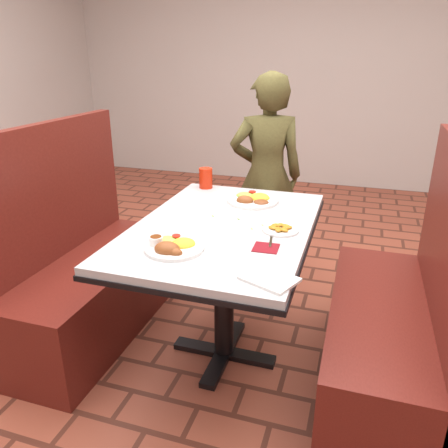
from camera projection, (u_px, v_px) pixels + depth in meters
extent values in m
plane|color=#9E4933|center=(224.00, 355.00, 2.33)|extent=(7.00, 7.00, 0.00)
cube|color=beige|center=(318.00, 63.00, 4.92)|extent=(6.00, 0.04, 2.80)
cube|color=silver|center=(224.00, 227.00, 2.06)|extent=(0.80, 1.20, 0.03)
cube|color=black|center=(224.00, 233.00, 2.07)|extent=(0.81, 1.21, 0.02)
cylinder|color=black|center=(224.00, 296.00, 2.20)|extent=(0.10, 0.10, 0.69)
cube|color=black|center=(224.00, 352.00, 2.32)|extent=(0.55, 0.08, 0.03)
cube|color=black|center=(224.00, 352.00, 2.32)|extent=(0.08, 0.55, 0.03)
cube|color=maroon|center=(97.00, 296.00, 2.46)|extent=(0.45, 1.20, 0.45)
cube|color=maroon|center=(53.00, 213.00, 2.35)|extent=(0.06, 1.20, 0.95)
cube|color=maroon|center=(377.00, 346.00, 2.03)|extent=(0.45, 1.20, 0.45)
cube|color=maroon|center=(448.00, 261.00, 1.80)|extent=(0.06, 1.20, 0.95)
imported|color=brown|center=(266.00, 176.00, 3.05)|extent=(0.59, 0.48, 1.40)
cylinder|color=white|center=(174.00, 248.00, 1.79)|extent=(0.24, 0.24, 0.01)
ellipsoid|color=yellow|center=(183.00, 239.00, 1.80)|extent=(0.10, 0.10, 0.04)
ellipsoid|color=#9BC950|center=(169.00, 237.00, 1.83)|extent=(0.10, 0.08, 0.03)
cylinder|color=red|center=(176.00, 236.00, 1.84)|extent=(0.04, 0.04, 0.01)
ellipsoid|color=#954F25|center=(167.00, 244.00, 1.73)|extent=(0.11, 0.08, 0.06)
ellipsoid|color=#954F25|center=(175.00, 249.00, 1.71)|extent=(0.06, 0.04, 0.04)
cylinder|color=white|center=(156.00, 241.00, 1.79)|extent=(0.06, 0.06, 0.04)
cylinder|color=#612E12|center=(156.00, 237.00, 1.78)|extent=(0.05, 0.05, 0.00)
cylinder|color=white|center=(253.00, 201.00, 2.35)|extent=(0.27, 0.27, 0.02)
ellipsoid|color=yellow|center=(260.00, 194.00, 2.36)|extent=(0.11, 0.11, 0.05)
ellipsoid|color=#9BC950|center=(246.00, 193.00, 2.40)|extent=(0.11, 0.09, 0.04)
cylinder|color=red|center=(252.00, 192.00, 2.41)|extent=(0.04, 0.04, 0.01)
ellipsoid|color=brown|center=(261.00, 200.00, 2.30)|extent=(0.08, 0.08, 0.03)
ellipsoid|color=#954F25|center=(245.00, 197.00, 2.31)|extent=(0.09, 0.07, 0.05)
cylinder|color=white|center=(280.00, 230.00, 1.97)|extent=(0.16, 0.16, 0.01)
cube|color=maroon|center=(266.00, 248.00, 1.80)|extent=(0.11, 0.11, 0.00)
cube|color=silver|center=(271.00, 241.00, 1.86)|extent=(0.03, 0.13, 0.00)
cylinder|color=red|center=(206.00, 178.00, 2.59)|extent=(0.08, 0.08, 0.12)
cube|color=white|center=(269.00, 279.00, 1.54)|extent=(0.22, 0.20, 0.01)
cube|color=silver|center=(190.00, 249.00, 1.77)|extent=(0.05, 0.16, 0.00)
cube|color=silver|center=(179.00, 251.00, 1.75)|extent=(0.02, 0.15, 0.00)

